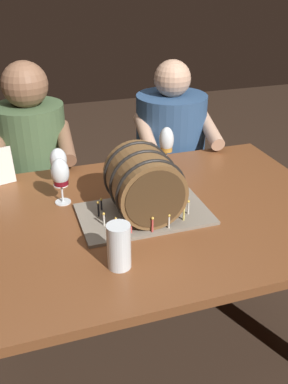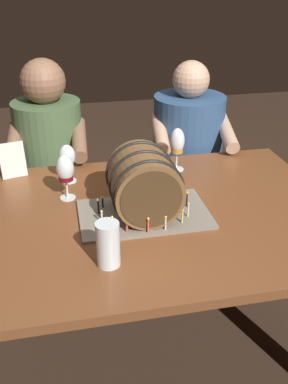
{
  "view_description": "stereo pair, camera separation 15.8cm",
  "coord_description": "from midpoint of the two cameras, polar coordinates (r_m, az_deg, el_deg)",
  "views": [
    {
      "loc": [
        -0.47,
        -1.34,
        1.57
      ],
      "look_at": [
        -0.03,
        -0.01,
        0.82
      ],
      "focal_mm": 40.27,
      "sensor_mm": 36.0,
      "label": 1
    },
    {
      "loc": [
        -0.31,
        -1.38,
        1.57
      ],
      "look_at": [
        -0.03,
        -0.01,
        0.82
      ],
      "focal_mm": 40.27,
      "sensor_mm": 36.0,
      "label": 2
    }
  ],
  "objects": [
    {
      "name": "ground_plane",
      "position": [
        2.11,
        3.07,
        -19.89
      ],
      "size": [
        8.0,
        8.0,
        0.0
      ],
      "primitive_type": "plane",
      "color": "#332319"
    },
    {
      "name": "dining_table",
      "position": [
        1.7,
        3.61,
        -5.45
      ],
      "size": [
        1.47,
        1.02,
        0.72
      ],
      "color": "brown",
      "rests_on": "ground"
    },
    {
      "name": "barrel_cake",
      "position": [
        1.57,
        2.88,
        0.7
      ],
      "size": [
        0.49,
        0.3,
        0.27
      ],
      "color": "gray",
      "rests_on": "dining_table"
    },
    {
      "name": "wine_glass_red",
      "position": [
        1.71,
        -7.8,
        2.79
      ],
      "size": [
        0.07,
        0.07,
        0.19
      ],
      "color": "white",
      "rests_on": "dining_table"
    },
    {
      "name": "wine_glass_amber",
      "position": [
        1.95,
        6.74,
        6.4
      ],
      "size": [
        0.07,
        0.07,
        0.2
      ],
      "color": "white",
      "rests_on": "dining_table"
    },
    {
      "name": "wine_glass_empty",
      "position": [
        1.85,
        -7.74,
        4.59
      ],
      "size": [
        0.07,
        0.07,
        0.17
      ],
      "color": "white",
      "rests_on": "dining_table"
    },
    {
      "name": "beer_pint",
      "position": [
        1.34,
        -1.41,
        -7.19
      ],
      "size": [
        0.08,
        0.08,
        0.15
      ],
      "color": "white",
      "rests_on": "dining_table"
    },
    {
      "name": "menu_card",
      "position": [
        1.96,
        -14.81,
        4.04
      ],
      "size": [
        0.11,
        0.05,
        0.16
      ],
      "primitive_type": "cube",
      "rotation": [
        -0.12,
        0.0,
        0.25
      ],
      "color": "silver",
      "rests_on": "dining_table"
    },
    {
      "name": "person_seated_left",
      "position": [
        2.33,
        -10.01,
        1.69
      ],
      "size": [
        0.39,
        0.48,
        1.18
      ],
      "color": "#2A3A24",
      "rests_on": "ground"
    },
    {
      "name": "person_seated_right",
      "position": [
        2.46,
        7.51,
        3.18
      ],
      "size": [
        0.45,
        0.52,
        1.14
      ],
      "color": "#1B2D46",
      "rests_on": "ground"
    }
  ]
}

